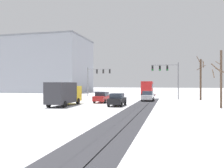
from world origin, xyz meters
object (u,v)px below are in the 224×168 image
Objects in this scene: car_red_second at (102,97)px; bare_tree_sidewalk_mid at (221,77)px; bare_tree_sidewalk_far at (201,78)px; traffic_signal_far_left at (97,75)px; office_building_far_left_block at (43,66)px; car_white_lead at (148,96)px; traffic_signal_near_right at (167,73)px; box_truck_delivery at (64,93)px; car_black_third at (117,100)px; bus_oncoming at (148,87)px.

bare_tree_sidewalk_mid is at bearing -15.03° from car_red_second.
bare_tree_sidewalk_far is (15.04, 8.80, 2.96)m from car_red_second.
office_building_far_left_block is (-25.67, 20.67, 4.14)m from traffic_signal_far_left.
car_white_lead is 1.00× the size of car_red_second.
car_red_second is at bearing 164.97° from bare_tree_sidewalk_mid.
traffic_signal_near_right is 19.13m from box_truck_delivery.
traffic_signal_far_left is 16.99m from car_white_lead.
traffic_signal_far_left reaches higher than car_white_lead.
car_black_third is 18.01m from bare_tree_sidewalk_far.
bus_oncoming reaches higher than car_red_second.
box_truck_delivery is 19.16m from bare_tree_sidewalk_mid.
car_black_third is 0.55× the size of box_truck_delivery.
traffic_signal_far_left is at bearing 114.03° from car_black_third.
box_truck_delivery reaches higher than car_red_second.
car_red_second is at bearing -149.67° from bare_tree_sidewalk_far.
car_black_third is 0.54× the size of bare_tree_sidewalk_far.
box_truck_delivery reaches higher than car_white_lead.
car_black_third is 0.37× the size of bus_oncoming.
traffic_signal_far_left is 0.85× the size of bare_tree_sidewalk_far.
car_red_second is 0.55× the size of bare_tree_sidewalk_far.
traffic_signal_far_left is 22.89m from car_black_third.
box_truck_delivery is 23.65m from bare_tree_sidewalk_far.
car_white_lead is 1.01× the size of car_black_third.
car_black_third is at bearing -92.45° from bus_oncoming.
bus_oncoming is (4.56, 24.97, 1.18)m from car_red_second.
bare_tree_sidewalk_mid is at bearing 5.01° from box_truck_delivery.
bare_tree_sidewalk_far reaches higher than bus_oncoming.
car_red_second is (5.89, -16.07, -3.96)m from traffic_signal_far_left.
bus_oncoming reaches higher than car_black_third.
car_red_second is 6.82m from box_truck_delivery.
car_white_lead is at bearing -39.94° from office_building_far_left_block.
traffic_signal_far_left is at bearing -139.56° from bus_oncoming.
traffic_signal_near_right and traffic_signal_far_left have the same top height.
car_black_third is at bearing -49.82° from office_building_far_left_block.
traffic_signal_near_right reaches higher than bus_oncoming.
traffic_signal_near_right is at bearing -27.85° from traffic_signal_far_left.
bus_oncoming is 0.37× the size of office_building_far_left_block.
traffic_signal_near_right is 1.58× the size of car_black_third.
bare_tree_sidewalk_far is (5.57, 0.85, -0.97)m from traffic_signal_near_right.
car_red_second is at bearing -100.34° from bus_oncoming.
car_red_second is 0.14× the size of office_building_far_left_block.
traffic_signal_near_right reaches higher than car_white_lead.
traffic_signal_near_right is at bearing 116.72° from bare_tree_sidewalk_mid.
traffic_signal_near_right reaches higher than box_truck_delivery.
office_building_far_left_block is (-28.16, 42.59, 7.28)m from box_truck_delivery.
office_building_far_left_block is at bearing 139.04° from bare_tree_sidewalk_mid.
office_building_far_left_block reaches higher than car_black_third.
traffic_signal_near_right reaches higher than car_black_third.
traffic_signal_far_left is at bearing 137.87° from car_white_lead.
bare_tree_sidewalk_mid is (21.47, -20.25, -1.18)m from traffic_signal_far_left.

